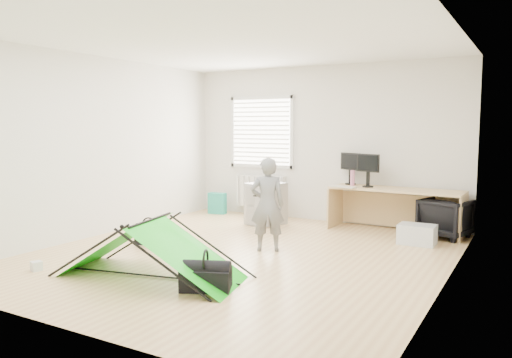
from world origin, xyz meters
The scene contains 18 objects.
ground centered at (0.00, 0.00, 0.00)m, with size 5.50×5.50×0.00m, color tan.
back_wall centered at (0.00, 2.75, 1.35)m, with size 5.00×0.02×2.70m, color silver.
window centered at (-1.20, 2.71, 1.55)m, with size 1.20×0.06×1.20m, color silver.
radiator centered at (-1.20, 2.67, 0.45)m, with size 1.00×0.12×0.60m, color silver.
desk centered at (1.38, 2.38, 0.34)m, with size 2.02×0.64×0.69m, color tan.
filing_cabinet centered at (-0.69, 1.95, 0.35)m, with size 0.45×0.60×0.70m, color gray.
monitor_left centered at (0.58, 2.58, 0.88)m, with size 0.41×0.09×0.39m, color black.
monitor_right centered at (0.94, 2.36, 0.88)m, with size 0.41×0.09×0.39m, color black.
keyboard centered at (0.60, 2.13, 0.70)m, with size 0.45×0.15×0.02m, color beige.
thermos centered at (0.67, 2.41, 0.82)m, with size 0.07×0.07×0.25m, color #C46D91.
office_chair centered at (2.13, 2.37, 0.30)m, with size 0.63×0.65×0.59m, color black.
person centered at (0.20, 0.36, 0.62)m, with size 0.46×0.30×1.25m, color slate.
kite centered at (-0.35, -1.31, 0.32)m, with size 2.06×0.90×0.64m, color #13C313, non-canonical shape.
storage_crate centered at (1.86, 1.73, 0.14)m, with size 0.50×0.35×0.28m, color silver.
tote_bag centered at (-1.98, 2.40, 0.20)m, with size 0.34×0.15×0.40m, color teal.
laptop_bag centered at (-1.42, -0.15, 0.15)m, with size 0.39×0.12×0.29m, color black.
white_box centered at (-1.67, -1.78, 0.05)m, with size 0.11×0.11×0.11m, color silver.
duffel_bag centered at (0.43, -1.38, 0.11)m, with size 0.50×0.26×0.22m, color black.
Camera 1 is at (3.29, -5.40, 1.65)m, focal length 35.00 mm.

